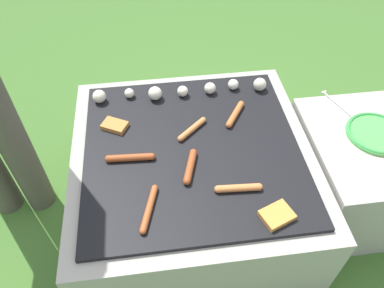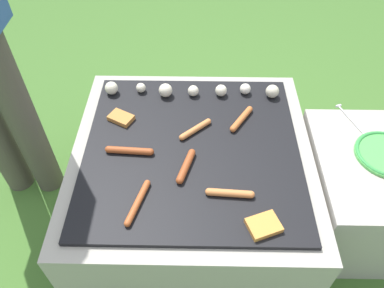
{
  "view_description": "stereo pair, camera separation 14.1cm",
  "coord_description": "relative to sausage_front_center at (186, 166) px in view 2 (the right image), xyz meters",
  "views": [
    {
      "loc": [
        -0.12,
        -0.94,
        1.47
      ],
      "look_at": [
        0.0,
        0.0,
        0.43
      ],
      "focal_mm": 35.0,
      "sensor_mm": 36.0,
      "label": 1
    },
    {
      "loc": [
        0.02,
        -0.95,
        1.47
      ],
      "look_at": [
        0.0,
        0.0,
        0.43
      ],
      "focal_mm": 35.0,
      "sensor_mm": 36.0,
      "label": 2
    }
  ],
  "objects": [
    {
      "name": "ground_plane",
      "position": [
        0.02,
        0.1,
        -0.43
      ],
      "size": [
        14.0,
        14.0,
        0.0
      ],
      "primitive_type": "plane",
      "color": "#3D6628"
    },
    {
      "name": "grill",
      "position": [
        0.02,
        0.1,
        -0.22
      ],
      "size": [
        0.92,
        0.92,
        0.41
      ],
      "color": "#9E998E",
      "rests_on": "ground_plane"
    },
    {
      "name": "side_ledge",
      "position": [
        0.75,
        0.05,
        -0.22
      ],
      "size": [
        0.51,
        0.55,
        0.41
      ],
      "color": "#9E998E",
      "rests_on": "ground_plane"
    },
    {
      "name": "sausage_back_center",
      "position": [
        0.03,
        0.19,
        -0.0
      ],
      "size": [
        0.13,
        0.11,
        0.02
      ],
      "color": "#C6753D",
      "rests_on": "grill"
    },
    {
      "name": "sausage_mid_right",
      "position": [
        -0.21,
        0.07,
        -0.0
      ],
      "size": [
        0.18,
        0.04,
        0.03
      ],
      "color": "#93421E",
      "rests_on": "grill"
    },
    {
      "name": "sausage_back_right",
      "position": [
        0.15,
        -0.12,
        -0.0
      ],
      "size": [
        0.17,
        0.03,
        0.03
      ],
      "color": "#C6753D",
      "rests_on": "grill"
    },
    {
      "name": "sausage_front_right",
      "position": [
        -0.16,
        -0.16,
        -0.0
      ],
      "size": [
        0.07,
        0.18,
        0.02
      ],
      "color": "#A34C23",
      "rests_on": "grill"
    },
    {
      "name": "sausage_front_center",
      "position": [
        0.0,
        0.0,
        0.0
      ],
      "size": [
        0.07,
        0.16,
        0.03
      ],
      "color": "#93421E",
      "rests_on": "grill"
    },
    {
      "name": "sausage_front_left",
      "position": [
        0.22,
        0.25,
        -0.0
      ],
      "size": [
        0.1,
        0.14,
        0.03
      ],
      "color": "#B7602D",
      "rests_on": "grill"
    },
    {
      "name": "bread_slice_center",
      "position": [
        0.25,
        -0.23,
        -0.0
      ],
      "size": [
        0.12,
        0.11,
        0.02
      ],
      "color": "#D18438",
      "rests_on": "grill"
    },
    {
      "name": "bread_slice_left",
      "position": [
        -0.27,
        0.25,
        -0.0
      ],
      "size": [
        0.11,
        0.1,
        0.02
      ],
      "color": "#B27033",
      "rests_on": "grill"
    },
    {
      "name": "mushroom_row",
      "position": [
        0.02,
        0.41,
        0.01
      ],
      "size": [
        0.75,
        0.08,
        0.06
      ],
      "color": "beige",
      "rests_on": "grill"
    },
    {
      "name": "fork_utensil",
      "position": [
        0.67,
        0.26,
        -0.01
      ],
      "size": [
        0.09,
        0.21,
        0.01
      ],
      "color": "silver",
      "rests_on": "side_ledge"
    }
  ]
}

